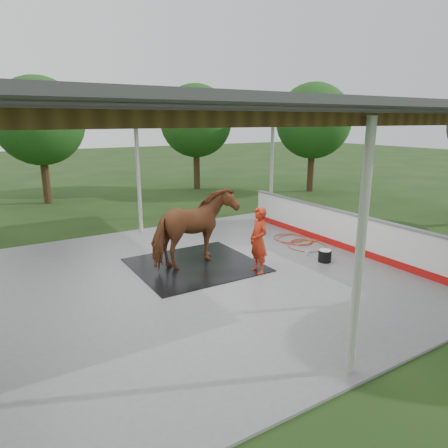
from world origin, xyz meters
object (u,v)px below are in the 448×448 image
handler (259,241)px  dasher_board (336,229)px  horse (195,228)px  wash_bucket (325,256)px

handler → dasher_board: bearing=104.1°
dasher_board → horse: (-4.52, 0.70, 0.49)m
dasher_board → wash_bucket: bearing=-146.2°
horse → handler: (1.14, -1.30, -0.18)m
dasher_board → wash_bucket: size_ratio=22.05×
horse → wash_bucket: 3.67m
horse → wash_bucket: horse is taller
dasher_board → wash_bucket: dasher_board is taller
handler → wash_bucket: 2.18m
wash_bucket → handler: bearing=171.9°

